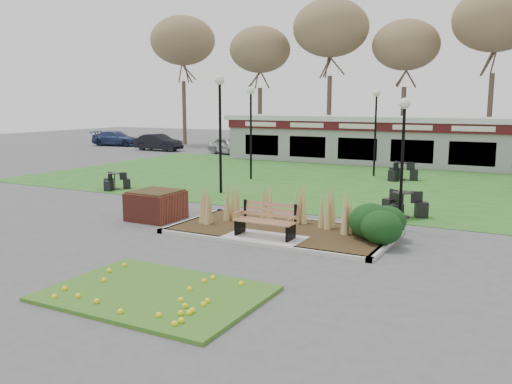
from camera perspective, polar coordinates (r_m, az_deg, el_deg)
The scene contains 18 objects.
ground at distance 14.81m, azimuth 0.66°, elevation -5.35°, with size 100.00×100.00×0.00m, color #515154.
lawn at distance 25.86m, azimuth 12.95°, elevation 0.86°, with size 34.00×16.00×0.02m, color #266B21.
flower_bed at distance 11.09m, azimuth -10.50°, elevation -10.31°, with size 4.20×3.00×0.16m.
planting_bed at distance 15.42m, azimuth 7.20°, elevation -3.42°, with size 6.75×3.40×1.27m.
park_bench at distance 14.88m, azimuth 1.10°, elevation -2.94°, with size 1.70×0.66×0.93m.
brick_planter at distance 17.87m, azimuth -10.47°, elevation -1.35°, with size 1.50×1.50×0.95m.
food_pavilion at distance 33.42m, azimuth 16.63°, elevation 5.14°, with size 24.60×3.40×2.90m.
tree_backdrop at distance 41.50m, azimuth 19.40°, elevation 15.32°, with size 47.24×5.24×10.36m.
lamp_post_near_left at distance 16.35m, azimuth 15.26°, elevation 5.84°, with size 0.32×0.32×3.90m.
lamp_post_mid_left at distance 22.40m, azimuth -3.82°, elevation 8.85°, with size 0.40×0.40×4.86m.
lamp_post_mid_right at distance 28.18m, azimuth 12.51°, elevation 8.09°, with size 0.36×0.36×4.40m.
lamp_post_far_left at distance 26.46m, azimuth -0.55°, elevation 8.40°, with size 0.37×0.37×4.50m.
bistro_set_a at distance 24.39m, azimuth -14.64°, elevation 0.85°, with size 1.28×1.25×0.70m.
bistro_set_b at distance 27.26m, azimuth 14.98°, elevation 1.83°, with size 1.52×1.58×0.85m.
bistro_set_c at distance 18.49m, azimuth 15.16°, elevation -1.72°, with size 1.58×1.44×0.84m.
car_silver at distance 39.40m, azimuth -2.88°, elevation 4.88°, with size 1.46×3.62×1.23m, color #B4B3B8.
car_black at distance 43.02m, azimuth -10.25°, elevation 5.17°, with size 1.37×3.92×1.29m, color black.
car_blue at distance 48.40m, azimuth -14.47°, elevation 5.48°, with size 1.77×4.35×1.26m, color navy.
Camera 1 is at (6.56, -12.72, 3.80)m, focal length 38.00 mm.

